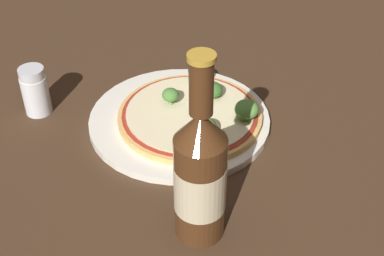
{
  "coord_description": "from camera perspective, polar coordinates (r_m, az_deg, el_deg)",
  "views": [
    {
      "loc": [
        0.5,
        -0.42,
        0.5
      ],
      "look_at": [
        0.07,
        -0.05,
        0.06
      ],
      "focal_mm": 50.0,
      "sensor_mm": 36.0,
      "label": 1
    }
  ],
  "objects": [
    {
      "name": "ground_plane",
      "position": [
        0.83,
        -0.46,
        0.51
      ],
      "size": [
        3.0,
        3.0,
        0.0
      ],
      "primitive_type": "plane",
      "color": "#3D2819"
    },
    {
      "name": "plate",
      "position": [
        0.82,
        -1.34,
        0.87
      ],
      "size": [
        0.28,
        0.28,
        0.01
      ],
      "color": "silver",
      "rests_on": "ground_plane"
    },
    {
      "name": "pizza",
      "position": [
        0.81,
        -0.43,
        1.29
      ],
      "size": [
        0.22,
        0.22,
        0.01
      ],
      "color": "tan",
      "rests_on": "plate"
    },
    {
      "name": "broccoli_floret_0",
      "position": [
        0.81,
        -2.31,
        3.53
      ],
      "size": [
        0.03,
        0.03,
        0.03
      ],
      "color": "#6B8E51",
      "rests_on": "pizza"
    },
    {
      "name": "broccoli_floret_1",
      "position": [
        0.83,
        2.13,
        4.14
      ],
      "size": [
        0.03,
        0.03,
        0.03
      ],
      "color": "#6B8E51",
      "rests_on": "pizza"
    },
    {
      "name": "broccoli_floret_2",
      "position": [
        0.75,
        1.45,
        0.1
      ],
      "size": [
        0.03,
        0.03,
        0.03
      ],
      "color": "#6B8E51",
      "rests_on": "pizza"
    },
    {
      "name": "broccoli_floret_3",
      "position": [
        0.87,
        0.65,
        6.14
      ],
      "size": [
        0.03,
        0.03,
        0.03
      ],
      "color": "#6B8E51",
      "rests_on": "pizza"
    },
    {
      "name": "broccoli_floret_4",
      "position": [
        0.79,
        5.85,
        1.99
      ],
      "size": [
        0.04,
        0.04,
        0.03
      ],
      "color": "#6B8E51",
      "rests_on": "pizza"
    },
    {
      "name": "broccoli_floret_5",
      "position": [
        0.73,
        -0.96,
        -1.19
      ],
      "size": [
        0.03,
        0.03,
        0.03
      ],
      "color": "#6B8E51",
      "rests_on": "pizza"
    },
    {
      "name": "beer_bottle",
      "position": [
        0.6,
        0.87,
        -5.04
      ],
      "size": [
        0.06,
        0.06,
        0.25
      ],
      "color": "#472814",
      "rests_on": "ground_plane"
    },
    {
      "name": "pepper_shaker",
      "position": [
        0.86,
        -16.39,
        3.81
      ],
      "size": [
        0.04,
        0.04,
        0.08
      ],
      "color": "silver",
      "rests_on": "ground_plane"
    }
  ]
}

